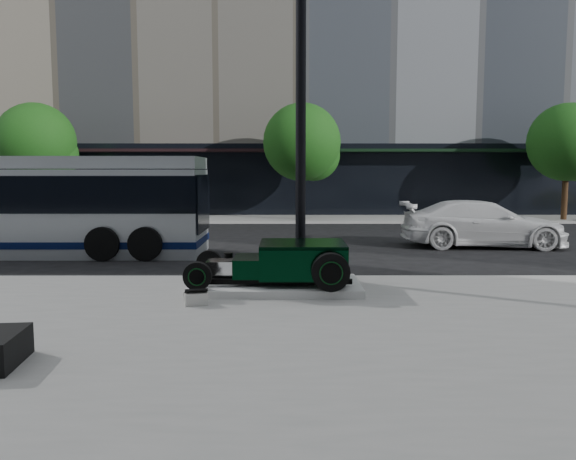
{
  "coord_description": "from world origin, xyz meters",
  "views": [
    {
      "loc": [
        0.26,
        -14.69,
        2.51
      ],
      "look_at": [
        0.28,
        -2.27,
        1.2
      ],
      "focal_mm": 35.0,
      "sensor_mm": 36.0,
      "label": 1
    }
  ],
  "objects_px": {
    "hot_rod": "(292,261)",
    "lamppost": "(301,121)",
    "transit_bus": "(3,205)",
    "white_sedan": "(483,224)"
  },
  "relations": [
    {
      "from": "hot_rod",
      "to": "lamppost",
      "type": "bearing_deg",
      "value": 81.18
    },
    {
      "from": "hot_rod",
      "to": "transit_bus",
      "type": "height_order",
      "value": "transit_bus"
    },
    {
      "from": "transit_bus",
      "to": "white_sedan",
      "type": "height_order",
      "value": "transit_bus"
    },
    {
      "from": "hot_rod",
      "to": "white_sedan",
      "type": "relative_size",
      "value": 0.61
    },
    {
      "from": "lamppost",
      "to": "transit_bus",
      "type": "height_order",
      "value": "lamppost"
    },
    {
      "from": "hot_rod",
      "to": "lamppost",
      "type": "distance_m",
      "value": 3.18
    },
    {
      "from": "hot_rod",
      "to": "transit_bus",
      "type": "bearing_deg",
      "value": 146.68
    },
    {
      "from": "transit_bus",
      "to": "white_sedan",
      "type": "bearing_deg",
      "value": 6.1
    },
    {
      "from": "lamppost",
      "to": "white_sedan",
      "type": "distance_m",
      "value": 9.06
    },
    {
      "from": "lamppost",
      "to": "white_sedan",
      "type": "relative_size",
      "value": 1.42
    }
  ]
}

